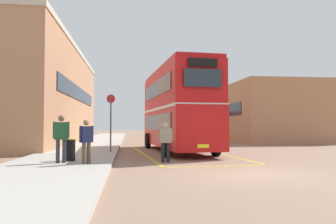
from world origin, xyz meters
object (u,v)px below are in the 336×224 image
(single_deck_bus, at_px, (184,124))
(pedestrian_boarding, at_px, (165,139))
(pedestrian_waiting_near, at_px, (61,135))
(bus_stop_sign, at_px, (111,118))
(litter_bin, at_px, (70,150))
(pedestrian_waiting_far, at_px, (86,139))
(double_decker_bus, at_px, (177,108))

(single_deck_bus, bearing_deg, pedestrian_boarding, -100.92)
(pedestrian_waiting_near, bearing_deg, bus_stop_sign, 72.25)
(bus_stop_sign, bearing_deg, single_deck_bus, 71.40)
(pedestrian_waiting_near, xyz_separation_m, litter_bin, (0.19, 0.71, -0.61))
(pedestrian_waiting_near, xyz_separation_m, pedestrian_waiting_far, (0.97, -0.44, -0.12))
(single_deck_bus, xyz_separation_m, pedestrian_waiting_near, (-9.06, -27.17, -0.46))
(single_deck_bus, bearing_deg, pedestrian_waiting_near, -108.45)
(single_deck_bus, bearing_deg, pedestrian_waiting_far, -106.33)
(pedestrian_boarding, xyz_separation_m, litter_bin, (-3.81, -0.25, -0.38))
(single_deck_bus, relative_size, pedestrian_boarding, 5.22)
(single_deck_bus, height_order, pedestrian_waiting_near, single_deck_bus)
(single_deck_bus, distance_m, litter_bin, 27.93)
(single_deck_bus, height_order, bus_stop_sign, bus_stop_sign)
(double_decker_bus, bearing_deg, single_deck_bus, 79.63)
(pedestrian_boarding, relative_size, bus_stop_sign, 0.55)
(litter_bin, bearing_deg, single_deck_bus, 71.47)
(single_deck_bus, bearing_deg, bus_stop_sign, -108.60)
(double_decker_bus, relative_size, pedestrian_boarding, 6.14)
(single_deck_bus, xyz_separation_m, litter_bin, (-8.87, -26.46, -1.07))
(litter_bin, bearing_deg, pedestrian_waiting_near, -105.24)
(double_decker_bus, distance_m, pedestrian_waiting_far, 8.21)
(pedestrian_waiting_near, distance_m, bus_stop_sign, 5.15)
(single_deck_bus, bearing_deg, litter_bin, -108.53)
(single_deck_bus, relative_size, litter_bin, 10.07)
(pedestrian_waiting_far, height_order, litter_bin, pedestrian_waiting_far)
(single_deck_bus, xyz_separation_m, pedestrian_waiting_far, (-8.09, -27.61, -0.58))
(pedestrian_boarding, height_order, litter_bin, pedestrian_boarding)
(pedestrian_waiting_near, relative_size, litter_bin, 2.07)
(double_decker_bus, distance_m, single_deck_bus, 21.13)
(single_deck_bus, distance_m, pedestrian_waiting_far, 28.78)
(pedestrian_waiting_far, bearing_deg, bus_stop_sign, 83.73)
(pedestrian_waiting_near, bearing_deg, double_decker_bus, 50.60)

